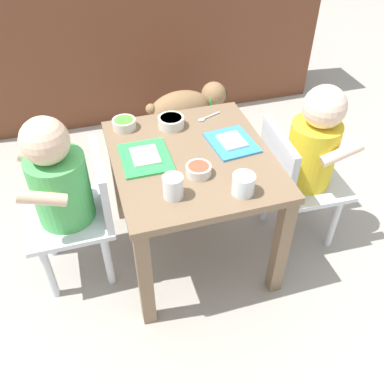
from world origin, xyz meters
TOP-DOWN VIEW (x-y plane):
  - ground_plane at (0.00, 0.00)m, footprint 7.00×7.00m
  - kitchen_cabinet_back at (0.00, 1.17)m, footprint 2.05×0.31m
  - dining_table at (0.00, 0.00)m, footprint 0.52×0.59m
  - seated_child_left at (-0.42, 0.03)m, footprint 0.28×0.28m
  - seated_child_right at (0.42, -0.03)m, footprint 0.29×0.29m
  - dog at (0.18, 0.72)m, footprint 0.43×0.20m
  - food_tray_left at (-0.15, 0.03)m, footprint 0.16×0.19m
  - food_tray_right at (0.15, 0.03)m, footprint 0.16×0.18m
  - water_cup_left at (0.09, -0.22)m, footprint 0.07×0.07m
  - water_cup_right at (-0.11, -0.17)m, footprint 0.06×0.06m
  - veggie_bowl_far at (-0.18, 0.23)m, footprint 0.08×0.08m
  - cereal_bowl_left_side at (-0.01, -0.10)m, footprint 0.08×0.08m
  - cereal_bowl_right_side at (-0.02, 0.19)m, footprint 0.09×0.09m
  - spoon_by_left_tray at (0.12, 0.21)m, footprint 0.10×0.05m

SIDE VIEW (x-z plane):
  - ground_plane at x=0.00m, z-range 0.00..0.00m
  - dog at x=0.18m, z-range 0.05..0.36m
  - dining_table at x=0.00m, z-range 0.15..0.60m
  - seated_child_right at x=0.42m, z-range 0.08..0.73m
  - seated_child_left at x=-0.42m, z-range 0.08..0.73m
  - kitchen_cabinet_back at x=0.00m, z-range 0.00..0.85m
  - spoon_by_left_tray at x=0.12m, z-range 0.45..0.46m
  - food_tray_right at x=0.15m, z-range 0.45..0.47m
  - food_tray_left at x=-0.15m, z-range 0.45..0.47m
  - cereal_bowl_left_side at x=-0.01m, z-range 0.45..0.49m
  - veggie_bowl_far at x=-0.18m, z-range 0.45..0.49m
  - cereal_bowl_right_side at x=-0.02m, z-range 0.45..0.49m
  - water_cup_left at x=0.09m, z-range 0.45..0.51m
  - water_cup_right at x=-0.11m, z-range 0.45..0.52m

